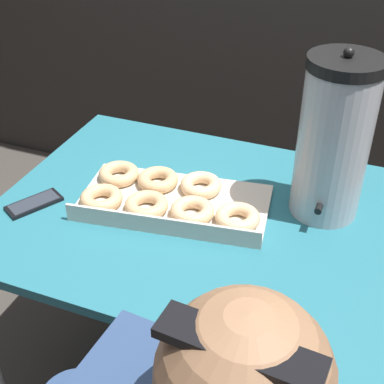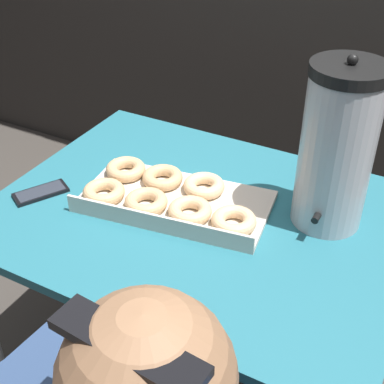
% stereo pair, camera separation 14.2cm
% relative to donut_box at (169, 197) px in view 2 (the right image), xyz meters
% --- Properties ---
extents(folding_table, '(1.10, 0.83, 0.77)m').
position_rel_donut_box_xyz_m(folding_table, '(0.09, 0.00, -0.08)').
color(folding_table, '#236675').
rests_on(folding_table, ground).
extents(donut_box, '(0.55, 0.34, 0.05)m').
position_rel_donut_box_xyz_m(donut_box, '(0.00, 0.00, 0.00)').
color(donut_box, beige).
rests_on(donut_box, folding_table).
extents(coffee_urn, '(0.19, 0.21, 0.45)m').
position_rel_donut_box_xyz_m(coffee_urn, '(0.40, 0.14, 0.19)').
color(coffee_urn, '#B7B7BC').
rests_on(coffee_urn, folding_table).
extents(cell_phone, '(0.13, 0.16, 0.01)m').
position_rel_donut_box_xyz_m(cell_phone, '(-0.35, -0.13, -0.02)').
color(cell_phone, black).
rests_on(cell_phone, folding_table).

